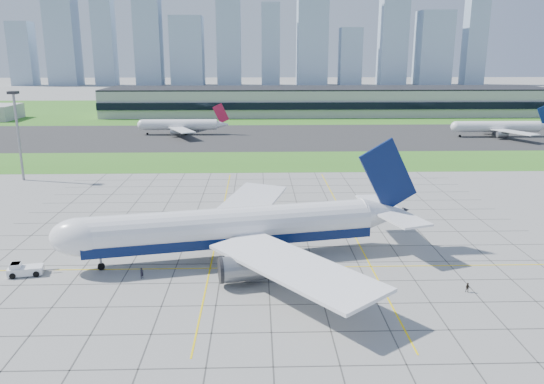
# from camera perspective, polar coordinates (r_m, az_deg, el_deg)

# --- Properties ---
(ground) EXTENTS (1400.00, 1400.00, 0.00)m
(ground) POSITION_cam_1_polar(r_m,az_deg,el_deg) (94.72, -0.47, -7.67)
(ground) COLOR #9A9A95
(ground) RESTS_ON ground
(grass_median) EXTENTS (700.00, 35.00, 0.04)m
(grass_median) POSITION_cam_1_polar(r_m,az_deg,el_deg) (181.15, -1.06, 3.31)
(grass_median) COLOR #387521
(grass_median) RESTS_ON ground
(asphalt_taxiway) EXTENTS (700.00, 75.00, 0.04)m
(asphalt_taxiway) POSITION_cam_1_polar(r_m,az_deg,el_deg) (235.29, -1.20, 5.99)
(asphalt_taxiway) COLOR #383838
(asphalt_taxiway) RESTS_ON ground
(grass_far) EXTENTS (700.00, 145.00, 0.04)m
(grass_far) POSITION_cam_1_polar(r_m,az_deg,el_deg) (344.40, -1.35, 8.81)
(grass_far) COLOR #387521
(grass_far) RESTS_ON ground
(apron_markings) EXTENTS (120.00, 130.00, 0.03)m
(apron_markings) POSITION_cam_1_polar(r_m,az_deg,el_deg) (105.05, -0.36, -5.34)
(apron_markings) COLOR #474744
(apron_markings) RESTS_ON ground
(terminal) EXTENTS (260.00, 43.00, 15.80)m
(terminal) POSITION_cam_1_polar(r_m,az_deg,el_deg) (321.34, 5.92, 9.71)
(terminal) COLOR #B7B7B2
(terminal) RESTS_ON ground
(light_mast) EXTENTS (2.50, 2.50, 25.60)m
(light_mast) POSITION_cam_1_polar(r_m,az_deg,el_deg) (168.27, -25.74, 6.54)
(light_mast) COLOR gray
(light_mast) RESTS_ON ground
(city_skyline) EXTENTS (523.00, 32.40, 160.00)m
(city_skyline) POSITION_cam_1_polar(r_m,az_deg,el_deg) (607.94, -2.40, 17.00)
(city_skyline) COLOR #92A9BF
(city_skyline) RESTS_ON ground
(airliner) EXTENTS (65.95, 66.17, 20.98)m
(airliner) POSITION_cam_1_polar(r_m,az_deg,el_deg) (95.17, -4.14, -3.91)
(airliner) COLOR white
(airliner) RESTS_ON ground
(pushback_tug) EXTENTS (8.13, 3.70, 2.23)m
(pushback_tug) POSITION_cam_1_polar(r_m,az_deg,el_deg) (98.78, -25.14, -7.56)
(pushback_tug) COLOR white
(pushback_tug) RESTS_ON ground
(crew_near) EXTENTS (0.76, 0.80, 1.84)m
(crew_near) POSITION_cam_1_polar(r_m,az_deg,el_deg) (91.03, -13.82, -8.46)
(crew_near) COLOR black
(crew_near) RESTS_ON ground
(crew_far) EXTENTS (0.92, 0.82, 1.58)m
(crew_far) POSITION_cam_1_polar(r_m,az_deg,el_deg) (89.01, 20.31, -9.63)
(crew_far) COLOR black
(crew_far) RESTS_ON ground
(distant_jet_1) EXTENTS (38.88, 42.66, 14.08)m
(distant_jet_1) POSITION_cam_1_polar(r_m,az_deg,el_deg) (243.76, -9.74, 7.15)
(distant_jet_1) COLOR white
(distant_jet_1) RESTS_ON ground
(distant_jet_2) EXTENTS (42.53, 42.66, 14.08)m
(distant_jet_2) POSITION_cam_1_polar(r_m,az_deg,el_deg) (254.51, 23.21, 6.49)
(distant_jet_2) COLOR white
(distant_jet_2) RESTS_ON ground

